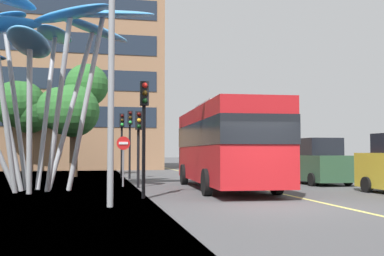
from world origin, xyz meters
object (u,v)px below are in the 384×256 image
object	(u,v)px
no_entry_sign	(123,153)
traffic_light_opposite	(122,131)
street_lamp	(126,34)
traffic_light_kerb_far	(139,132)
car_parked_far	(317,163)
traffic_light_island_mid	(130,130)
red_bus	(225,142)
traffic_light_kerb_near	(144,114)
leaf_sculpture	(33,35)

from	to	relation	value
no_entry_sign	traffic_light_opposite	bearing A→B (deg)	87.37
street_lamp	no_entry_sign	world-z (taller)	street_lamp
traffic_light_kerb_far	car_parked_far	distance (m)	8.80
traffic_light_island_mid	car_parked_far	world-z (taller)	traffic_light_island_mid
street_lamp	traffic_light_kerb_far	bearing A→B (deg)	81.63
red_bus	traffic_light_kerb_near	distance (m)	4.95
traffic_light_kerb_near	traffic_light_island_mid	world-z (taller)	traffic_light_island_mid
red_bus	traffic_light_kerb_near	size ratio (longest dim) A/B	2.58
traffic_light_kerb_far	street_lamp	distance (m)	7.38
leaf_sculpture	no_entry_sign	bearing A→B (deg)	23.97
red_bus	traffic_light_kerb_near	xyz separation A→B (m)	(-3.70, -3.18, 0.85)
traffic_light_kerb_far	car_parked_far	world-z (taller)	traffic_light_kerb_far
traffic_light_opposite	no_entry_sign	size ratio (longest dim) A/B	1.71
traffic_light_opposite	traffic_light_kerb_near	bearing A→B (deg)	-89.84
traffic_light_kerb_near	traffic_light_kerb_far	bearing A→B (deg)	86.94
traffic_light_kerb_far	no_entry_sign	xyz separation A→B (m)	(-0.60, 0.81, -0.90)
traffic_light_opposite	car_parked_far	bearing A→B (deg)	-38.21
traffic_light_opposite	traffic_light_island_mid	bearing A→B (deg)	-69.14
red_bus	traffic_light_kerb_far	xyz separation A→B (m)	(-3.44, 1.53, 0.44)
leaf_sculpture	traffic_light_island_mid	bearing A→B (deg)	59.34
traffic_light_island_mid	red_bus	bearing A→B (deg)	-67.76
leaf_sculpture	no_entry_sign	size ratio (longest dim) A/B	4.24
traffic_light_opposite	no_entry_sign	bearing A→B (deg)	-92.63
car_parked_far	no_entry_sign	xyz separation A→B (m)	(-9.27, 0.19, 0.48)
leaf_sculpture	no_entry_sign	distance (m)	6.23
red_bus	traffic_light_island_mid	world-z (taller)	traffic_light_island_mid
leaf_sculpture	traffic_light_kerb_far	size ratio (longest dim) A/B	2.87
red_bus	traffic_light_kerb_far	size ratio (longest dim) A/B	3.03
street_lamp	traffic_light_island_mid	bearing A→B (deg)	85.24
red_bus	traffic_light_opposite	bearing A→B (deg)	112.09
red_bus	car_parked_far	bearing A→B (deg)	22.27
traffic_light_opposite	street_lamp	bearing A→B (deg)	-92.85
traffic_light_kerb_near	car_parked_far	xyz separation A→B (m)	(8.92, 5.32, -1.79)
traffic_light_kerb_near	traffic_light_kerb_far	distance (m)	4.74
red_bus	traffic_light_island_mid	distance (m)	8.84
traffic_light_kerb_near	street_lamp	distance (m)	3.11
traffic_light_kerb_near	no_entry_sign	world-z (taller)	traffic_light_kerb_near
traffic_light_kerb_near	traffic_light_island_mid	xyz separation A→B (m)	(0.37, 11.33, 0.01)
leaf_sculpture	traffic_light_kerb_near	bearing A→B (deg)	-43.63
traffic_light_kerb_far	traffic_light_island_mid	bearing A→B (deg)	89.02
red_bus	leaf_sculpture	size ratio (longest dim) A/B	1.06
leaf_sculpture	traffic_light_island_mid	world-z (taller)	leaf_sculpture
red_bus	leaf_sculpture	distance (m)	8.88
leaf_sculpture	street_lamp	distance (m)	6.98
red_bus	traffic_light_island_mid	xyz separation A→B (m)	(-3.33, 8.15, 0.86)
traffic_light_kerb_near	no_entry_sign	distance (m)	5.68
car_parked_far	traffic_light_kerb_near	bearing A→B (deg)	-149.18
car_parked_far	no_entry_sign	size ratio (longest dim) A/B	1.80
traffic_light_island_mid	car_parked_far	xyz separation A→B (m)	(8.56, -6.00, -1.79)
traffic_light_island_mid	leaf_sculpture	bearing A→B (deg)	-120.66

